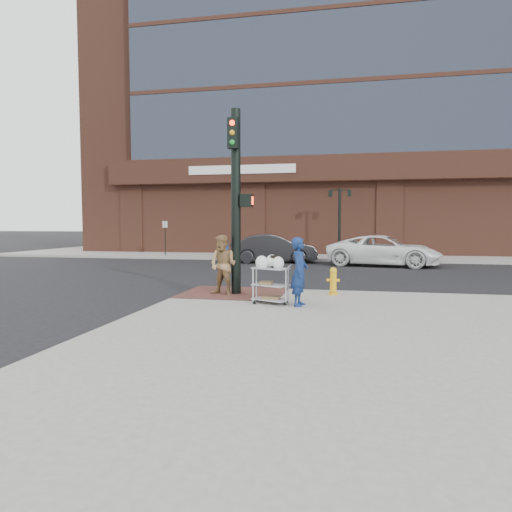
% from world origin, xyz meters
% --- Properties ---
extents(ground, '(220.00, 220.00, 0.00)m').
position_xyz_m(ground, '(0.00, 0.00, 0.00)').
color(ground, black).
rests_on(ground, ground).
extents(sidewalk_far, '(65.00, 36.00, 0.15)m').
position_xyz_m(sidewalk_far, '(12.50, 32.00, 0.07)').
color(sidewalk_far, gray).
rests_on(sidewalk_far, ground).
extents(brick_curb_ramp, '(2.80, 2.40, 0.01)m').
position_xyz_m(brick_curb_ramp, '(-0.60, 0.90, 0.16)').
color(brick_curb_ramp, '#4F2C25').
rests_on(brick_curb_ramp, sidewalk_near).
extents(bank_building, '(42.00, 26.00, 28.00)m').
position_xyz_m(bank_building, '(5.00, 31.00, 14.15)').
color(bank_building, brown).
rests_on(bank_building, sidewalk_far).
extents(lamp_post, '(1.32, 0.22, 4.00)m').
position_xyz_m(lamp_post, '(2.00, 16.00, 2.62)').
color(lamp_post, black).
rests_on(lamp_post, sidewalk_far).
extents(parking_sign, '(0.05, 0.05, 2.20)m').
position_xyz_m(parking_sign, '(-8.50, 15.00, 1.25)').
color(parking_sign, black).
rests_on(parking_sign, sidewalk_far).
extents(traffic_signal_pole, '(0.61, 0.51, 5.00)m').
position_xyz_m(traffic_signal_pole, '(-0.48, 0.77, 2.83)').
color(traffic_signal_pole, black).
rests_on(traffic_signal_pole, sidewalk_near).
extents(woman_blue, '(0.44, 0.62, 1.61)m').
position_xyz_m(woman_blue, '(1.40, -0.70, 0.96)').
color(woman_blue, navy).
rests_on(woman_blue, sidewalk_near).
extents(pedestrian_tan, '(0.94, 0.82, 1.63)m').
position_xyz_m(pedestrian_tan, '(-0.79, 0.53, 0.96)').
color(pedestrian_tan, olive).
rests_on(pedestrian_tan, sidewalk_near).
extents(sedan_dark, '(4.85, 2.47, 1.52)m').
position_xyz_m(sedan_dark, '(-1.43, 12.83, 0.76)').
color(sedan_dark, black).
rests_on(sedan_dark, ground).
extents(minivan_white, '(5.84, 3.52, 1.52)m').
position_xyz_m(minivan_white, '(4.25, 11.96, 0.76)').
color(minivan_white, white).
rests_on(minivan_white, ground).
extents(utility_cart, '(0.96, 0.77, 1.17)m').
position_xyz_m(utility_cart, '(0.70, -0.55, 0.68)').
color(utility_cart, '#A9A9AE').
rests_on(utility_cart, sidewalk_near).
extents(fire_hydrant, '(0.35, 0.25, 0.75)m').
position_xyz_m(fire_hydrant, '(2.13, 1.13, 0.53)').
color(fire_hydrant, '#ECAF13').
rests_on(fire_hydrant, sidewalk_near).
extents(newsbox_yellow, '(0.40, 0.36, 0.90)m').
position_xyz_m(newsbox_yellow, '(-5.08, 15.43, 0.60)').
color(newsbox_yellow, yellow).
rests_on(newsbox_yellow, sidewalk_far).
extents(newsbox_blue, '(0.41, 0.37, 0.89)m').
position_xyz_m(newsbox_blue, '(-4.79, 15.32, 0.60)').
color(newsbox_blue, '#193CA3').
rests_on(newsbox_blue, sidewalk_far).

